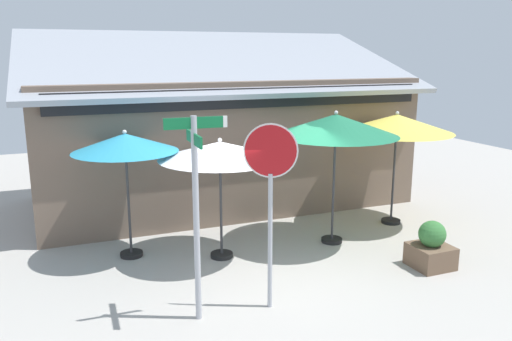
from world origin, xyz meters
TOP-DOWN VIEW (x-y plane):
  - ground_plane at (0.00, 0.00)m, footprint 28.00×28.00m
  - cafe_building at (0.61, 4.78)m, footprint 9.75×4.84m
  - street_sign_post at (-1.72, -1.23)m, footprint 0.90×0.84m
  - stop_sign at (-0.59, -1.30)m, footprint 0.73×0.38m
  - patio_umbrella_teal_left at (-2.29, 1.61)m, footprint 1.99×1.99m
  - patio_umbrella_ivory_center at (-0.66, 0.90)m, footprint 2.33×2.33m
  - patio_umbrella_forest_green_right at (1.75, 0.81)m, footprint 2.54×2.54m
  - patio_umbrella_mustard_far_right at (3.68, 1.39)m, footprint 2.53×2.53m
  - sidewalk_planter at (2.79, -1.00)m, footprint 0.70×0.70m

SIDE VIEW (x-z plane):
  - ground_plane at x=0.00m, z-range -0.10..0.00m
  - sidewalk_planter at x=2.79m, z-range -0.07..0.82m
  - cafe_building at x=0.61m, z-range -0.53..3.99m
  - street_sign_post at x=-1.72m, z-range 0.33..3.39m
  - stop_sign at x=-0.59m, z-range 0.59..3.49m
  - patio_umbrella_ivory_center at x=-0.66m, z-range 0.92..3.28m
  - patio_umbrella_teal_left at x=-2.29m, z-range 0.98..3.48m
  - patio_umbrella_mustard_far_right at x=3.68m, z-range 1.02..3.64m
  - patio_umbrella_forest_green_right at x=1.75m, z-range 1.08..3.86m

